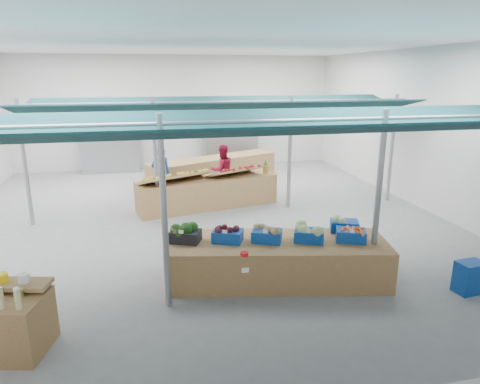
# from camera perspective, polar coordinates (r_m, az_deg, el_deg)

# --- Properties ---
(floor) EXTENTS (13.00, 13.00, 0.00)m
(floor) POSITION_cam_1_polar(r_m,az_deg,el_deg) (10.80, -5.40, -3.62)
(floor) COLOR slate
(floor) RESTS_ON ground
(hall) EXTENTS (13.00, 13.00, 13.00)m
(hall) POSITION_cam_1_polar(r_m,az_deg,el_deg) (11.67, -6.64, 11.08)
(hall) COLOR silver
(hall) RESTS_ON ground
(pole_grid) EXTENTS (10.00, 4.60, 3.00)m
(pole_grid) POSITION_cam_1_polar(r_m,az_deg,el_deg) (8.78, 0.62, 4.23)
(pole_grid) COLOR gray
(pole_grid) RESTS_ON floor
(awnings) EXTENTS (9.50, 7.08, 0.30)m
(awnings) POSITION_cam_1_polar(r_m,az_deg,el_deg) (8.64, 0.64, 10.54)
(awnings) COLOR #0B2A30
(awnings) RESTS_ON pole_grid
(back_shelving_left) EXTENTS (2.00, 0.50, 2.00)m
(back_shelving_left) POSITION_cam_1_polar(r_m,az_deg,el_deg) (16.38, -16.94, 5.98)
(back_shelving_left) COLOR #B23F33
(back_shelving_left) RESTS_ON floor
(back_shelving_right) EXTENTS (2.00, 0.50, 2.00)m
(back_shelving_right) POSITION_cam_1_polar(r_m,az_deg,el_deg) (16.64, -1.23, 6.79)
(back_shelving_right) COLOR #B23F33
(back_shelving_right) RESTS_ON floor
(veg_counter) EXTENTS (3.93, 1.98, 0.73)m
(veg_counter) POSITION_cam_1_polar(r_m,az_deg,el_deg) (7.63, 5.13, -9.06)
(veg_counter) COLOR brown
(veg_counter) RESTS_ON floor
(fruit_counter) EXTENTS (3.90, 1.70, 0.81)m
(fruit_counter) POSITION_cam_1_polar(r_m,az_deg,el_deg) (11.65, -4.30, -0.07)
(fruit_counter) COLOR brown
(fruit_counter) RESTS_ON floor
(far_counter) EXTENTS (4.55, 2.73, 0.82)m
(far_counter) POSITION_cam_1_polar(r_m,az_deg,el_deg) (14.37, -3.49, 2.98)
(far_counter) COLOR brown
(far_counter) RESTS_ON floor
(crate_stack) EXTENTS (0.48, 0.37, 0.54)m
(crate_stack) POSITION_cam_1_polar(r_m,az_deg,el_deg) (8.18, 28.29, -9.97)
(crate_stack) COLOR #0D3C95
(crate_stack) RESTS_ON floor
(vendor_left) EXTENTS (0.62, 0.47, 1.52)m
(vendor_left) POSITION_cam_1_polar(r_m,az_deg,el_deg) (12.53, -10.51, 2.49)
(vendor_left) COLOR #1949A3
(vendor_left) RESTS_ON floor
(vendor_right) EXTENTS (0.84, 0.72, 1.52)m
(vendor_right) POSITION_cam_1_polar(r_m,az_deg,el_deg) (12.71, -2.37, 2.92)
(vendor_right) COLOR maroon
(vendor_right) RESTS_ON floor
(crate_broccoli) EXTENTS (0.60, 0.52, 0.35)m
(crate_broccoli) POSITION_cam_1_polar(r_m,az_deg,el_deg) (7.44, -7.31, -5.43)
(crate_broccoli) COLOR black
(crate_broccoli) RESTS_ON veg_counter
(crate_beets) EXTENTS (0.60, 0.52, 0.29)m
(crate_beets) POSITION_cam_1_polar(r_m,az_deg,el_deg) (7.40, -1.65, -5.63)
(crate_beets) COLOR #0D3C95
(crate_beets) RESTS_ON veg_counter
(crate_celeriac) EXTENTS (0.60, 0.52, 0.31)m
(crate_celeriac) POSITION_cam_1_polar(r_m,az_deg,el_deg) (7.41, 3.61, -5.51)
(crate_celeriac) COLOR #0D3C95
(crate_celeriac) RESTS_ON veg_counter
(crate_cabbage) EXTENTS (0.60, 0.52, 0.35)m
(crate_cabbage) POSITION_cam_1_polar(r_m,az_deg,el_deg) (7.50, 9.20, -5.32)
(crate_cabbage) COLOR #0D3C95
(crate_cabbage) RESTS_ON veg_counter
(crate_carrots) EXTENTS (0.60, 0.52, 0.29)m
(crate_carrots) POSITION_cam_1_polar(r_m,az_deg,el_deg) (7.68, 14.58, -5.52)
(crate_carrots) COLOR #0D3C95
(crate_carrots) RESTS_ON veg_counter
(sparrow) EXTENTS (0.12, 0.09, 0.11)m
(sparrow) POSITION_cam_1_polar(r_m,az_deg,el_deg) (7.30, -8.73, -5.13)
(sparrow) COLOR brown
(sparrow) RESTS_ON crate_broccoli
(pole_ribbon) EXTENTS (0.12, 0.12, 0.28)m
(pole_ribbon) POSITION_cam_1_polar(r_m,az_deg,el_deg) (6.03, 0.59, -8.46)
(pole_ribbon) COLOR red
(pole_ribbon) RESTS_ON pole_grid
(apple_heap_yellow) EXTENTS (2.02, 1.43, 0.27)m
(apple_heap_yellow) POSITION_cam_1_polar(r_m,az_deg,el_deg) (11.15, -8.55, 2.13)
(apple_heap_yellow) COLOR #997247
(apple_heap_yellow) RESTS_ON fruit_counter
(apple_heap_red) EXTENTS (1.66, 1.27, 0.27)m
(apple_heap_red) POSITION_cam_1_polar(r_m,az_deg,el_deg) (11.71, -0.68, 2.95)
(apple_heap_red) COLOR #997247
(apple_heap_red) RESTS_ON fruit_counter
(pineapple) EXTENTS (0.14, 0.14, 0.39)m
(pineapple) POSITION_cam_1_polar(r_m,az_deg,el_deg) (12.12, 3.42, 3.43)
(pineapple) COLOR #8C6019
(pineapple) RESTS_ON fruit_counter
(crate_extra) EXTENTS (0.59, 0.50, 0.32)m
(crate_extra) POSITION_cam_1_polar(r_m,az_deg,el_deg) (8.09, 13.74, -4.10)
(crate_extra) COLOR #0D3C95
(crate_extra) RESTS_ON veg_counter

